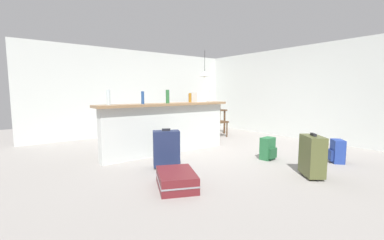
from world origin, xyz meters
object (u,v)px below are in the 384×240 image
object	(u,v)px
bottle_green	(168,97)
bottle_white	(210,96)
grocery_bag	(199,97)
dining_chair_far_side	(195,116)
suitcase_upright_navy	(166,148)
dining_table	(205,113)
bottle_clear	(108,97)
pendant_lamp	(205,74)
dining_chair_near_partition	(217,119)
bottle_blue	(143,98)
suitcase_upright_olive	(312,156)
backpack_green	(268,149)
suitcase_flat_maroon	(176,179)
bottle_amber	(190,98)
backpack_blue	(337,152)

from	to	relation	value
bottle_green	bottle_white	world-z (taller)	bottle_green
bottle_green	grocery_bag	bearing A→B (deg)	5.86
bottle_green	dining_chair_far_side	size ratio (longest dim) A/B	0.29
suitcase_upright_navy	bottle_green	bearing A→B (deg)	56.20
dining_table	suitcase_upright_navy	size ratio (longest dim) A/B	1.64
bottle_clear	dining_table	distance (m)	3.81
bottle_white	suitcase_upright_navy	size ratio (longest dim) A/B	0.39
bottle_green	pendant_lamp	bearing A→B (deg)	34.14
bottle_clear	bottle_white	bearing A→B (deg)	2.76
suitcase_upright_navy	dining_chair_near_partition	bearing A→B (deg)	31.60
bottle_blue	suitcase_upright_navy	distance (m)	1.15
grocery_bag	suitcase_upright_navy	distance (m)	1.83
bottle_clear	pendant_lamp	xyz separation A→B (m)	(3.46, 1.50, 0.63)
pendant_lamp	suitcase_upright_olive	bearing A→B (deg)	-107.64
bottle_blue	suitcase_upright_olive	world-z (taller)	bottle_blue
suitcase_upright_navy	backpack_green	bearing A→B (deg)	-22.08
bottle_blue	dining_table	size ratio (longest dim) A/B	0.22
bottle_blue	bottle_white	distance (m)	1.83
bottle_blue	dining_chair_far_side	world-z (taller)	bottle_blue
suitcase_upright_navy	grocery_bag	bearing A→B (deg)	31.04
bottle_green	suitcase_flat_maroon	bearing A→B (deg)	-118.57
bottle_clear	grocery_bag	world-z (taller)	bottle_clear
bottle_clear	bottle_blue	xyz separation A→B (m)	(0.65, -0.01, -0.01)
bottle_amber	bottle_white	xyz separation A→B (m)	(0.67, 0.09, 0.03)
dining_table	bottle_blue	bearing A→B (deg)	-152.24
grocery_bag	suitcase_upright_navy	xyz separation A→B (m)	(-1.39, -0.84, -0.83)
dining_chair_far_side	pendant_lamp	world-z (taller)	pendant_lamp
bottle_clear	bottle_white	size ratio (longest dim) A/B	1.03
bottle_green	suitcase_flat_maroon	distance (m)	2.13
bottle_green	pendant_lamp	xyz separation A→B (m)	(2.28, 1.54, 0.63)
grocery_bag	backpack_blue	size ratio (longest dim) A/B	0.62
bottle_amber	dining_table	size ratio (longest dim) A/B	0.18
dining_table	dining_chair_far_side	bearing A→B (deg)	88.89
bottle_green	dining_chair_far_side	world-z (taller)	bottle_green
bottle_blue	backpack_blue	world-z (taller)	bottle_blue
bottle_blue	bottle_amber	size ratio (longest dim) A/B	1.19
bottle_green	backpack_blue	size ratio (longest dim) A/B	0.64
suitcase_flat_maroon	suitcase_upright_navy	xyz separation A→B (m)	(0.38, 0.86, 0.22)
bottle_blue	dining_chair_far_side	distance (m)	3.53
bottle_blue	bottle_clear	bearing A→B (deg)	179.44
suitcase_upright_navy	backpack_blue	world-z (taller)	suitcase_upright_navy
dining_chair_far_side	suitcase_upright_olive	world-z (taller)	dining_chair_far_side
dining_chair_far_side	pendant_lamp	distance (m)	1.40
backpack_blue	bottle_white	bearing A→B (deg)	108.13
bottle_white	pendant_lamp	distance (m)	1.81
dining_table	backpack_blue	world-z (taller)	dining_table
suitcase_upright_navy	backpack_blue	size ratio (longest dim) A/B	1.60
backpack_blue	suitcase_upright_olive	world-z (taller)	suitcase_upright_olive
bottle_amber	backpack_green	distance (m)	1.95
bottle_green	suitcase_upright_navy	xyz separation A→B (m)	(-0.50, -0.75, -0.86)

